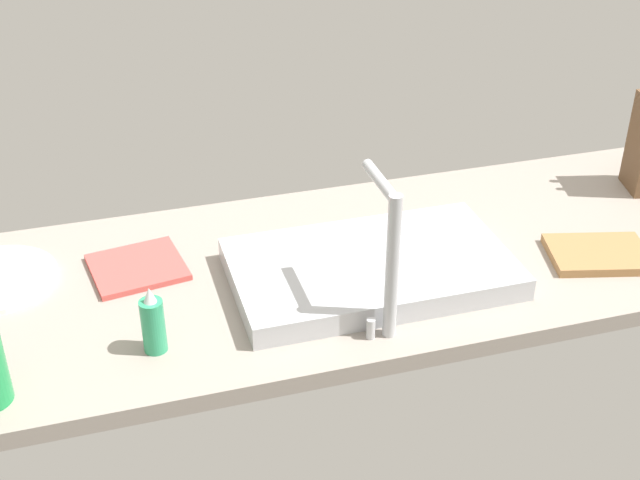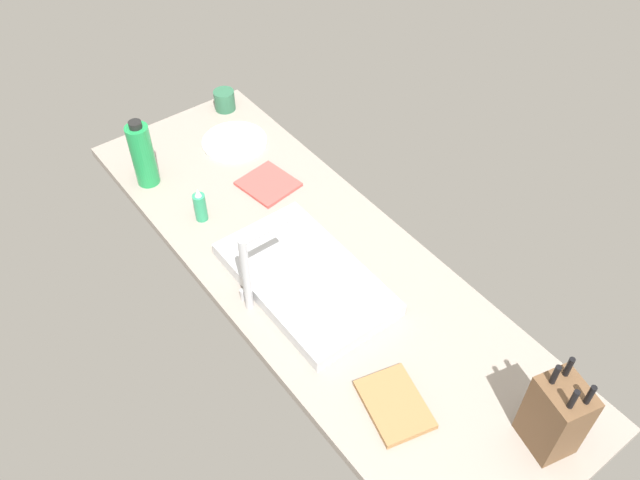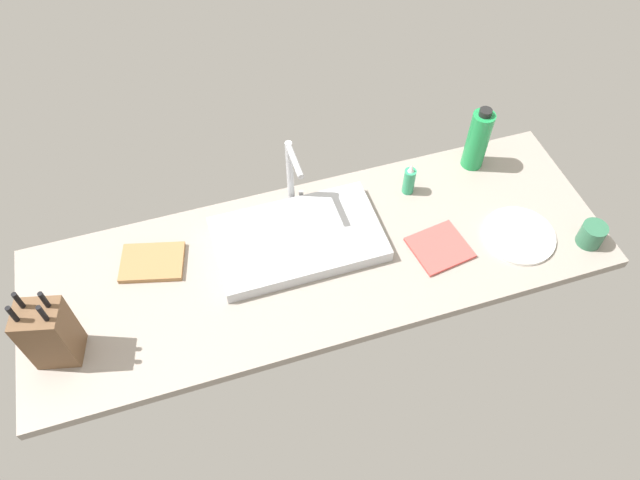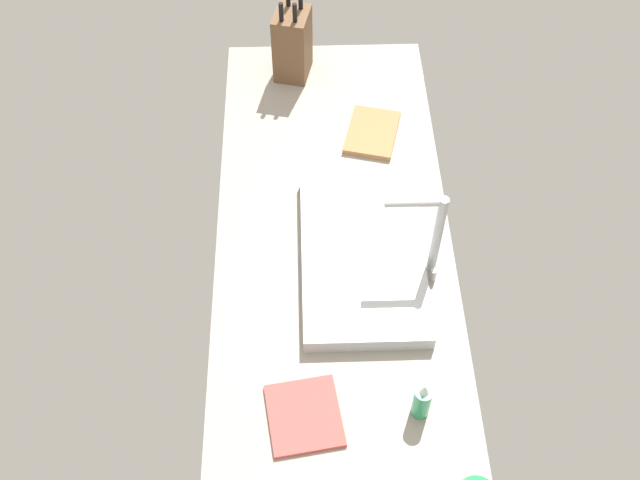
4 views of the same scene
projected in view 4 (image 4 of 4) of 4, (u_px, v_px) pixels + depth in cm
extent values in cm
cube|color=gray|center=(336.00, 282.00, 200.21)|extent=(190.89, 64.16, 3.50)
cube|color=#B7BABF|center=(362.00, 256.00, 200.29)|extent=(54.44, 32.09, 4.58)
cylinder|color=#B7BABF|center=(437.00, 236.00, 189.49)|extent=(2.40, 2.40, 28.22)
cylinder|color=#B7BABF|center=(414.00, 203.00, 178.92)|extent=(2.00, 14.23, 2.00)
cylinder|color=#B7BABF|center=(433.00, 275.00, 197.03)|extent=(1.60, 1.60, 4.00)
cube|color=brown|center=(292.00, 44.00, 239.07)|extent=(14.61, 12.99, 22.85)
cylinder|color=black|center=(301.00, 0.00, 229.13)|extent=(1.69, 1.69, 6.17)
cylinder|color=black|center=(281.00, 12.00, 225.48)|extent=(1.69, 1.69, 6.17)
cylinder|color=black|center=(295.00, 13.00, 225.23)|extent=(1.69, 1.69, 6.17)
cube|color=#9E7042|center=(372.00, 133.00, 230.12)|extent=(22.95, 18.93, 1.80)
cylinder|color=#2D9966|center=(422.00, 402.00, 172.02)|extent=(4.15, 4.15, 10.16)
cone|color=silver|center=(425.00, 390.00, 166.86)|extent=(2.28, 2.28, 2.80)
cube|color=#CC4C47|center=(304.00, 415.00, 174.87)|extent=(20.09, 19.02, 1.20)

